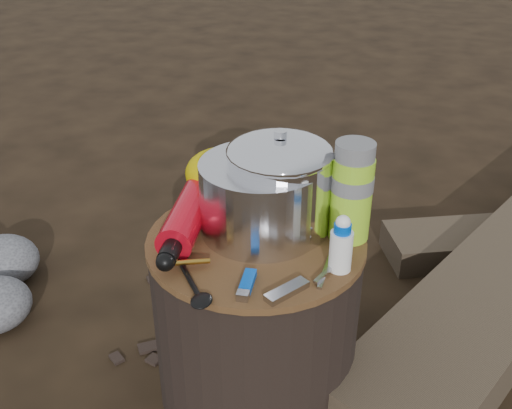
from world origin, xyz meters
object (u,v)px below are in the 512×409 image
(fuel_bottle, at_px, (188,216))
(thermos, at_px, (352,192))
(stump, at_px, (256,317))
(travel_mug, at_px, (333,189))
(camping_pot, at_px, (279,184))

(fuel_bottle, bearing_deg, thermos, 5.38)
(stump, relative_size, travel_mug, 3.48)
(thermos, distance_m, travel_mug, 0.09)
(camping_pot, relative_size, travel_mug, 1.63)
(fuel_bottle, xyz_separation_m, thermos, (0.31, 0.08, 0.07))
(camping_pot, bearing_deg, stump, -122.78)
(camping_pot, bearing_deg, thermos, 4.99)
(camping_pot, relative_size, thermos, 1.02)
(camping_pot, xyz_separation_m, fuel_bottle, (-0.17, -0.06, -0.07))
(stump, distance_m, travel_mug, 0.32)
(thermos, xyz_separation_m, travel_mug, (-0.05, 0.07, -0.04))
(stump, height_order, travel_mug, travel_mug)
(stump, height_order, camping_pot, camping_pot)
(stump, relative_size, thermos, 2.17)
(fuel_bottle, height_order, travel_mug, travel_mug)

